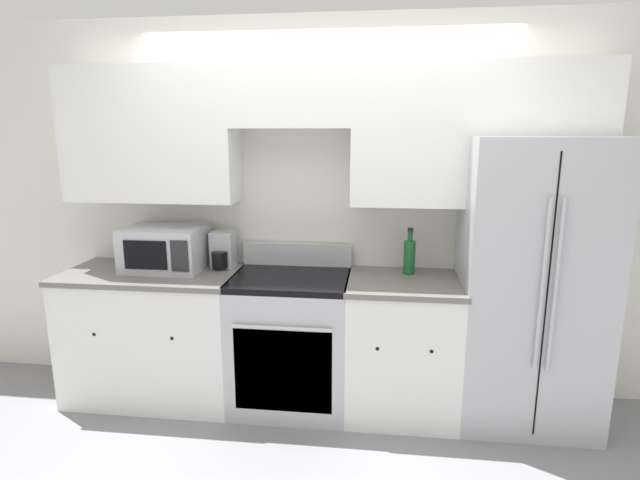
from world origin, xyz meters
TOP-DOWN VIEW (x-y plane):
  - ground_plane at (0.00, 0.00)m, footprint 12.00×12.00m
  - wall_back at (0.01, 0.58)m, footprint 8.00×0.39m
  - lower_cabinets_left at (-1.16, 0.31)m, footprint 1.19×0.64m
  - lower_cabinets_right at (0.54, 0.31)m, footprint 0.73×0.64m
  - oven_range at (-0.20, 0.31)m, footprint 0.77×0.65m
  - refrigerator at (1.32, 0.35)m, footprint 0.85×0.74m
  - microwave at (-1.08, 0.39)m, footprint 0.53×0.41m
  - bottle at (0.58, 0.47)m, footprint 0.08×0.08m
  - coffee_maker at (-0.71, 0.49)m, footprint 0.16×0.22m

SIDE VIEW (x-z plane):
  - ground_plane at x=0.00m, z-range 0.00..0.00m
  - lower_cabinets_left at x=-1.16m, z-range 0.00..0.91m
  - lower_cabinets_right at x=0.54m, z-range 0.00..0.91m
  - oven_range at x=-0.20m, z-range -0.07..1.00m
  - refrigerator at x=1.32m, z-range 0.00..1.82m
  - coffee_maker at x=-0.71m, z-range 0.90..1.15m
  - bottle at x=0.58m, z-range 0.88..1.19m
  - microwave at x=-1.08m, z-range 0.91..1.21m
  - wall_back at x=0.01m, z-range 0.23..2.83m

